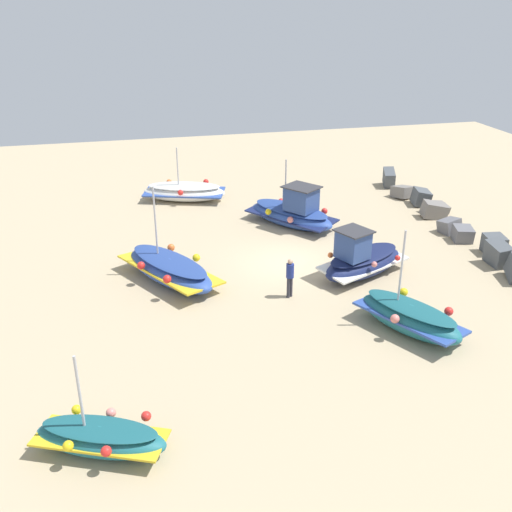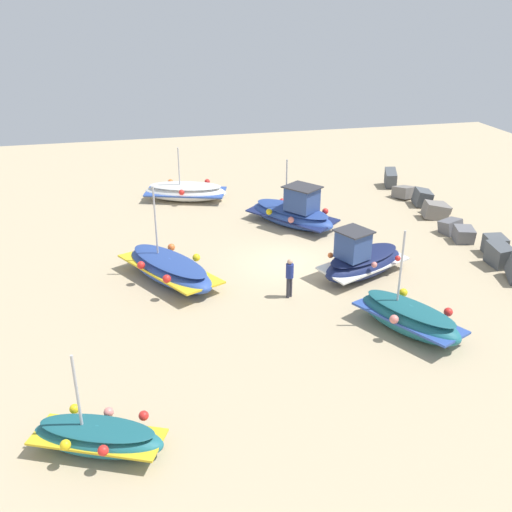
{
  "view_description": "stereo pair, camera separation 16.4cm",
  "coord_description": "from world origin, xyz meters",
  "px_view_note": "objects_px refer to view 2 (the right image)",
  "views": [
    {
      "loc": [
        23.59,
        -7.2,
        11.41
      ],
      "look_at": [
        0.84,
        -1.66,
        0.9
      ],
      "focal_mm": 40.93,
      "sensor_mm": 36.0,
      "label": 1
    },
    {
      "loc": [
        23.63,
        -7.04,
        11.41
      ],
      "look_at": [
        0.84,
        -1.66,
        0.9
      ],
      "focal_mm": 40.93,
      "sensor_mm": 36.0,
      "label": 2
    }
  ],
  "objects_px": {
    "fishing_boat_1": "(98,436)",
    "fishing_boat_2": "(293,212)",
    "fishing_boat_3": "(186,192)",
    "fishing_boat_5": "(362,260)",
    "fishing_boat_0": "(409,317)",
    "person_walking": "(290,275)",
    "fishing_boat_4": "(170,269)"
  },
  "relations": [
    {
      "from": "fishing_boat_0",
      "to": "fishing_boat_4",
      "type": "distance_m",
      "value": 10.29
    },
    {
      "from": "fishing_boat_3",
      "to": "person_walking",
      "type": "relative_size",
      "value": 3.1
    },
    {
      "from": "person_walking",
      "to": "fishing_boat_0",
      "type": "bearing_deg",
      "value": -167.94
    },
    {
      "from": "fishing_boat_1",
      "to": "fishing_boat_2",
      "type": "distance_m",
      "value": 18.17
    },
    {
      "from": "fishing_boat_1",
      "to": "fishing_boat_4",
      "type": "distance_m",
      "value": 10.4
    },
    {
      "from": "fishing_boat_0",
      "to": "person_walking",
      "type": "height_order",
      "value": "fishing_boat_0"
    },
    {
      "from": "fishing_boat_5",
      "to": "fishing_boat_2",
      "type": "bearing_deg",
      "value": -104.52
    },
    {
      "from": "fishing_boat_1",
      "to": "fishing_boat_2",
      "type": "bearing_deg",
      "value": 80.15
    },
    {
      "from": "fishing_boat_0",
      "to": "fishing_boat_2",
      "type": "height_order",
      "value": "fishing_boat_0"
    },
    {
      "from": "fishing_boat_1",
      "to": "fishing_boat_3",
      "type": "distance_m",
      "value": 21.32
    },
    {
      "from": "person_walking",
      "to": "fishing_boat_3",
      "type": "bearing_deg",
      "value": -21.2
    },
    {
      "from": "fishing_boat_2",
      "to": "fishing_boat_4",
      "type": "bearing_deg",
      "value": -90.32
    },
    {
      "from": "fishing_boat_0",
      "to": "fishing_boat_3",
      "type": "bearing_deg",
      "value": 171.99
    },
    {
      "from": "fishing_boat_2",
      "to": "fishing_boat_5",
      "type": "xyz_separation_m",
      "value": [
        6.62,
        1.16,
        -0.01
      ]
    },
    {
      "from": "fishing_boat_1",
      "to": "fishing_boat_5",
      "type": "bearing_deg",
      "value": 60.94
    },
    {
      "from": "fishing_boat_2",
      "to": "fishing_boat_5",
      "type": "bearing_deg",
      "value": -26.18
    },
    {
      "from": "fishing_boat_1",
      "to": "fishing_boat_4",
      "type": "bearing_deg",
      "value": 97.45
    },
    {
      "from": "fishing_boat_3",
      "to": "fishing_boat_2",
      "type": "bearing_deg",
      "value": -29.02
    },
    {
      "from": "fishing_boat_4",
      "to": "fishing_boat_5",
      "type": "bearing_deg",
      "value": 50.23
    },
    {
      "from": "fishing_boat_1",
      "to": "fishing_boat_5",
      "type": "xyz_separation_m",
      "value": [
        -8.51,
        11.22,
        0.3
      ]
    },
    {
      "from": "fishing_boat_3",
      "to": "fishing_boat_5",
      "type": "bearing_deg",
      "value": -44.24
    },
    {
      "from": "fishing_boat_4",
      "to": "fishing_boat_1",
      "type": "bearing_deg",
      "value": -46.02
    },
    {
      "from": "fishing_boat_0",
      "to": "fishing_boat_4",
      "type": "relative_size",
      "value": 0.8
    },
    {
      "from": "fishing_boat_5",
      "to": "person_walking",
      "type": "relative_size",
      "value": 2.77
    },
    {
      "from": "fishing_boat_1",
      "to": "person_walking",
      "type": "distance_m",
      "value": 10.53
    },
    {
      "from": "fishing_boat_1",
      "to": "person_walking",
      "type": "relative_size",
      "value": 2.3
    },
    {
      "from": "fishing_boat_0",
      "to": "fishing_boat_2",
      "type": "distance_m",
      "value": 11.47
    },
    {
      "from": "fishing_boat_3",
      "to": "fishing_boat_5",
      "type": "height_order",
      "value": "fishing_boat_3"
    },
    {
      "from": "fishing_boat_2",
      "to": "person_walking",
      "type": "bearing_deg",
      "value": -53.94
    },
    {
      "from": "fishing_boat_1",
      "to": "fishing_boat_2",
      "type": "relative_size",
      "value": 0.74
    },
    {
      "from": "fishing_boat_2",
      "to": "fishing_boat_4",
      "type": "height_order",
      "value": "fishing_boat_4"
    },
    {
      "from": "fishing_boat_3",
      "to": "person_walking",
      "type": "height_order",
      "value": "fishing_boat_3"
    }
  ]
}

